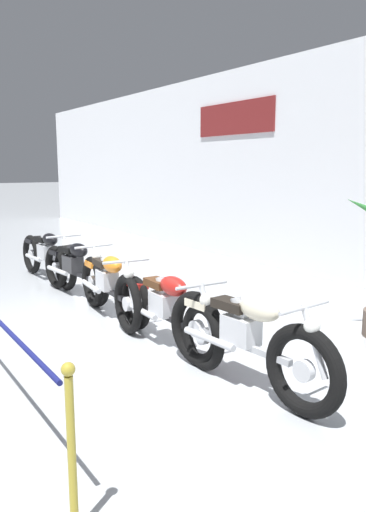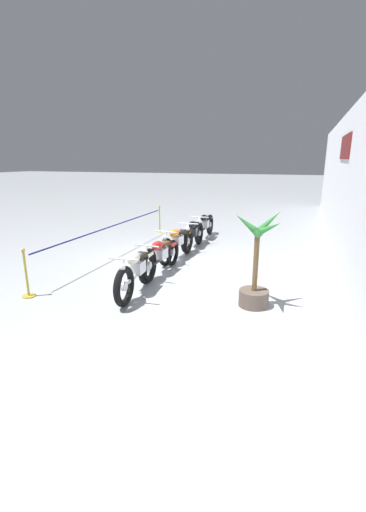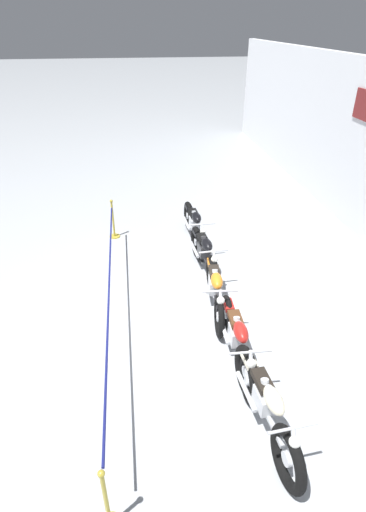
{
  "view_description": "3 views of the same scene",
  "coord_description": "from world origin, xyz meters",
  "px_view_note": "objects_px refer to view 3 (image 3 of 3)",
  "views": [
    {
      "loc": [
        6.13,
        -2.26,
        2.1
      ],
      "look_at": [
        1.03,
        1.15,
        1.0
      ],
      "focal_mm": 35.0,
      "sensor_mm": 36.0,
      "label": 1
    },
    {
      "loc": [
        8.92,
        3.93,
        2.79
      ],
      "look_at": [
        1.0,
        1.17,
        0.42
      ],
      "focal_mm": 24.0,
      "sensor_mm": 36.0,
      "label": 2
    },
    {
      "loc": [
        6.08,
        -0.86,
        4.97
      ],
      "look_at": [
        -1.05,
        0.14,
        0.68
      ],
      "focal_mm": 28.0,
      "sensor_mm": 36.0,
      "label": 3
    }
  ],
  "objects_px": {
    "motorcycle_black_0": "(195,226)",
    "motorcycle_cream_4": "(266,407)",
    "motorcycle_orange_2": "(215,289)",
    "motorcycle_black_1": "(204,254)",
    "stanchion_far_left": "(111,258)",
    "motorcycle_red_3": "(237,339)",
    "stanchion_mid_left": "(108,508)"
  },
  "relations": [
    {
      "from": "motorcycle_orange_2",
      "to": "stanchion_far_left",
      "type": "xyz_separation_m",
      "value": [
        -1.1,
        -1.98,
        0.21
      ]
    },
    {
      "from": "motorcycle_orange_2",
      "to": "motorcycle_black_1",
      "type": "bearing_deg",
      "value": 177.79
    },
    {
      "from": "motorcycle_red_3",
      "to": "stanchion_far_left",
      "type": "distance_m",
      "value": 3.24
    },
    {
      "from": "motorcycle_black_1",
      "to": "stanchion_mid_left",
      "type": "bearing_deg",
      "value": -21.75
    },
    {
      "from": "motorcycle_red_3",
      "to": "motorcycle_cream_4",
      "type": "relative_size",
      "value": 1.01
    },
    {
      "from": "motorcycle_orange_2",
      "to": "motorcycle_black_0",
      "type": "bearing_deg",
      "value": 178.72
    },
    {
      "from": "motorcycle_black_0",
      "to": "motorcycle_red_3",
      "type": "xyz_separation_m",
      "value": [
        4.14,
        0.01,
        -0.01
      ]
    },
    {
      "from": "motorcycle_black_0",
      "to": "motorcycle_red_3",
      "type": "height_order",
      "value": "motorcycle_black_0"
    },
    {
      "from": "motorcycle_black_0",
      "to": "stanchion_far_left",
      "type": "bearing_deg",
      "value": -51.14
    },
    {
      "from": "motorcycle_black_0",
      "to": "motorcycle_orange_2",
      "type": "height_order",
      "value": "motorcycle_black_0"
    },
    {
      "from": "motorcycle_cream_4",
      "to": "stanchion_far_left",
      "type": "relative_size",
      "value": 0.31
    },
    {
      "from": "motorcycle_orange_2",
      "to": "motorcycle_red_3",
      "type": "distance_m",
      "value": 1.4
    },
    {
      "from": "stanchion_far_left",
      "to": "stanchion_mid_left",
      "type": "bearing_deg",
      "value": 0.0
    },
    {
      "from": "motorcycle_black_1",
      "to": "stanchion_far_left",
      "type": "xyz_separation_m",
      "value": [
        0.29,
        -2.03,
        0.22
      ]
    },
    {
      "from": "motorcycle_black_1",
      "to": "motorcycle_cream_4",
      "type": "relative_size",
      "value": 0.99
    },
    {
      "from": "motorcycle_black_1",
      "to": "motorcycle_orange_2",
      "type": "relative_size",
      "value": 1.01
    },
    {
      "from": "motorcycle_black_0",
      "to": "motorcycle_cream_4",
      "type": "distance_m",
      "value": 5.49
    },
    {
      "from": "motorcycle_black_0",
      "to": "motorcycle_black_1",
      "type": "relative_size",
      "value": 1.12
    },
    {
      "from": "motorcycle_black_1",
      "to": "motorcycle_orange_2",
      "type": "height_order",
      "value": "motorcycle_orange_2"
    },
    {
      "from": "motorcycle_black_1",
      "to": "motorcycle_red_3",
      "type": "xyz_separation_m",
      "value": [
        2.79,
        0.02,
        -0.01
      ]
    },
    {
      "from": "motorcycle_cream_4",
      "to": "stanchion_mid_left",
      "type": "distance_m",
      "value": 2.3
    },
    {
      "from": "stanchion_far_left",
      "to": "motorcycle_black_0",
      "type": "bearing_deg",
      "value": 128.86
    },
    {
      "from": "motorcycle_orange_2",
      "to": "stanchion_far_left",
      "type": "bearing_deg",
      "value": -119.08
    },
    {
      "from": "motorcycle_black_0",
      "to": "motorcycle_black_1",
      "type": "xyz_separation_m",
      "value": [
        1.35,
        -0.01,
        -0.01
      ]
    },
    {
      "from": "motorcycle_orange_2",
      "to": "stanchion_mid_left",
      "type": "xyz_separation_m",
      "value": [
        3.7,
        -1.98,
        -0.13
      ]
    },
    {
      "from": "stanchion_far_left",
      "to": "motorcycle_red_3",
      "type": "bearing_deg",
      "value": 39.39
    },
    {
      "from": "motorcycle_cream_4",
      "to": "stanchion_mid_left",
      "type": "relative_size",
      "value": 2.11
    },
    {
      "from": "motorcycle_black_0",
      "to": "motorcycle_black_1",
      "type": "height_order",
      "value": "motorcycle_black_0"
    },
    {
      "from": "motorcycle_black_0",
      "to": "motorcycle_red_3",
      "type": "bearing_deg",
      "value": 0.16
    },
    {
      "from": "motorcycle_red_3",
      "to": "stanchion_far_left",
      "type": "height_order",
      "value": "stanchion_far_left"
    },
    {
      "from": "motorcycle_black_0",
      "to": "stanchion_mid_left",
      "type": "bearing_deg",
      "value": -17.56
    },
    {
      "from": "motorcycle_black_1",
      "to": "stanchion_mid_left",
      "type": "height_order",
      "value": "stanchion_mid_left"
    }
  ]
}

